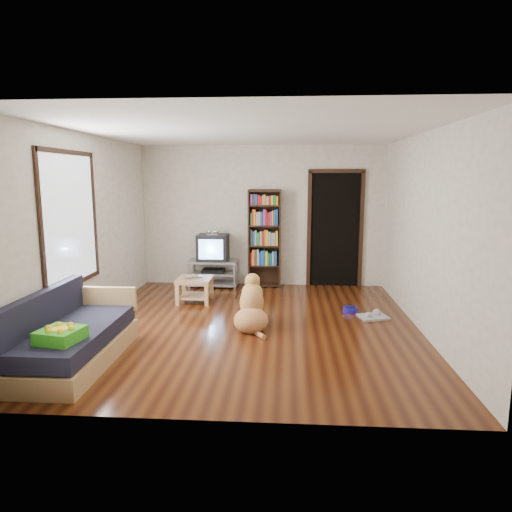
# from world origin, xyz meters

# --- Properties ---
(ground) EXTENTS (5.00, 5.00, 0.00)m
(ground) POSITION_xyz_m (0.00, 0.00, 0.00)
(ground) COLOR #50260D
(ground) RESTS_ON ground
(ceiling) EXTENTS (5.00, 5.00, 0.00)m
(ceiling) POSITION_xyz_m (0.00, 0.00, 2.60)
(ceiling) COLOR white
(ceiling) RESTS_ON ground
(wall_back) EXTENTS (4.50, 0.00, 4.50)m
(wall_back) POSITION_xyz_m (0.00, 2.50, 1.30)
(wall_back) COLOR silver
(wall_back) RESTS_ON ground
(wall_front) EXTENTS (4.50, 0.00, 4.50)m
(wall_front) POSITION_xyz_m (0.00, -2.50, 1.30)
(wall_front) COLOR silver
(wall_front) RESTS_ON ground
(wall_left) EXTENTS (0.00, 5.00, 5.00)m
(wall_left) POSITION_xyz_m (-2.25, 0.00, 1.30)
(wall_left) COLOR silver
(wall_left) RESTS_ON ground
(wall_right) EXTENTS (0.00, 5.00, 5.00)m
(wall_right) POSITION_xyz_m (2.25, 0.00, 1.30)
(wall_right) COLOR silver
(wall_right) RESTS_ON ground
(green_cushion) EXTENTS (0.44, 0.44, 0.13)m
(green_cushion) POSITION_xyz_m (-1.75, -1.85, 0.48)
(green_cushion) COLOR green
(green_cushion) RESTS_ON sofa
(laptop) EXTENTS (0.37, 0.33, 0.02)m
(laptop) POSITION_xyz_m (-1.03, 1.14, 0.41)
(laptop) COLOR silver
(laptop) RESTS_ON coffee_table
(dog_bowl) EXTENTS (0.22, 0.22, 0.08)m
(dog_bowl) POSITION_xyz_m (1.43, 0.73, 0.04)
(dog_bowl) COLOR #22169A
(dog_bowl) RESTS_ON ground
(grey_rag) EXTENTS (0.47, 0.42, 0.03)m
(grey_rag) POSITION_xyz_m (1.73, 0.48, 0.01)
(grey_rag) COLOR #ADADAD
(grey_rag) RESTS_ON ground
(window) EXTENTS (0.03, 1.46, 1.70)m
(window) POSITION_xyz_m (-2.23, -0.50, 1.50)
(window) COLOR white
(window) RESTS_ON wall_left
(doorway) EXTENTS (1.03, 0.05, 2.19)m
(doorway) POSITION_xyz_m (1.35, 2.48, 1.12)
(doorway) COLOR black
(doorway) RESTS_ON wall_back
(tv_stand) EXTENTS (0.90, 0.45, 0.50)m
(tv_stand) POSITION_xyz_m (-0.90, 2.25, 0.27)
(tv_stand) COLOR #99999E
(tv_stand) RESTS_ON ground
(crt_tv) EXTENTS (0.55, 0.52, 0.58)m
(crt_tv) POSITION_xyz_m (-0.90, 2.27, 0.74)
(crt_tv) COLOR black
(crt_tv) RESTS_ON tv_stand
(bookshelf) EXTENTS (0.60, 0.30, 1.80)m
(bookshelf) POSITION_xyz_m (0.05, 2.34, 1.00)
(bookshelf) COLOR black
(bookshelf) RESTS_ON ground
(sofa) EXTENTS (0.80, 1.80, 0.80)m
(sofa) POSITION_xyz_m (-1.87, -1.38, 0.26)
(sofa) COLOR tan
(sofa) RESTS_ON ground
(coffee_table) EXTENTS (0.55, 0.55, 0.40)m
(coffee_table) POSITION_xyz_m (-1.03, 1.17, 0.28)
(coffee_table) COLOR tan
(coffee_table) RESTS_ON ground
(dog) EXTENTS (0.47, 0.89, 0.74)m
(dog) POSITION_xyz_m (-0.00, -0.07, 0.27)
(dog) COLOR #D88C53
(dog) RESTS_ON ground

